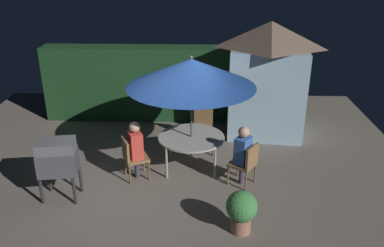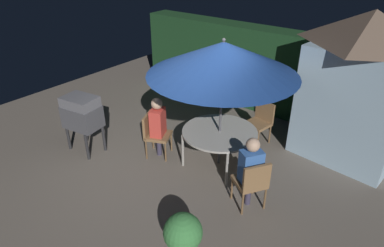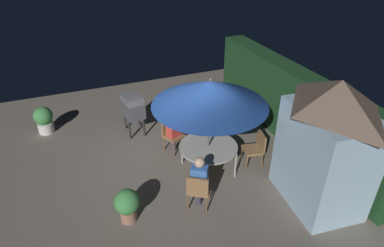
{
  "view_description": "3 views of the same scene",
  "coord_description": "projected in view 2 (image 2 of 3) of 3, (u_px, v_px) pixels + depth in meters",
  "views": [
    {
      "loc": [
        0.81,
        -7.02,
        4.35
      ],
      "look_at": [
        0.59,
        0.33,
        1.19
      ],
      "focal_mm": 37.38,
      "sensor_mm": 36.0,
      "label": 1
    },
    {
      "loc": [
        3.55,
        -3.99,
        3.9
      ],
      "look_at": [
        0.38,
        0.09,
        1.08
      ],
      "focal_mm": 31.82,
      "sensor_mm": 36.0,
      "label": 2
    },
    {
      "loc": [
        6.46,
        -2.09,
        5.21
      ],
      "look_at": [
        0.15,
        0.44,
        1.18
      ],
      "focal_mm": 30.58,
      "sensor_mm": 36.0,
      "label": 3
    }
  ],
  "objects": [
    {
      "name": "bbq_grill",
      "position": [
        82.0,
        113.0,
        6.74
      ],
      "size": [
        0.77,
        0.6,
        1.2
      ],
      "color": "#47474C",
      "rests_on": "ground"
    },
    {
      "name": "chair_far_side",
      "position": [
        252.0,
        181.0,
        5.37
      ],
      "size": [
        0.64,
        0.64,
        0.9
      ],
      "color": "olive",
      "rests_on": "ground"
    },
    {
      "name": "person_in_red",
      "position": [
        158.0,
        121.0,
        6.6
      ],
      "size": [
        0.36,
        0.41,
        1.26
      ],
      "color": "#CC3D33",
      "rests_on": "ground"
    },
    {
      "name": "person_in_blue",
      "position": [
        251.0,
        165.0,
        5.32
      ],
      "size": [
        0.39,
        0.42,
        1.26
      ],
      "color": "#3866B2",
      "rests_on": "ground"
    },
    {
      "name": "ground_plane",
      "position": [
        174.0,
        169.0,
        6.54
      ],
      "size": [
        11.0,
        11.0,
        0.0
      ],
      "primitive_type": "plane",
      "color": "#6B6056"
    },
    {
      "name": "chair_toward_hedge",
      "position": [
        260.0,
        120.0,
        7.2
      ],
      "size": [
        0.54,
        0.54,
        0.9
      ],
      "color": "olive",
      "rests_on": "ground"
    },
    {
      "name": "chair_near_shed",
      "position": [
        154.0,
        132.0,
        6.75
      ],
      "size": [
        0.61,
        0.61,
        0.9
      ],
      "color": "olive",
      "rests_on": "ground"
    },
    {
      "name": "patio_table",
      "position": [
        220.0,
        133.0,
        6.4
      ],
      "size": [
        1.42,
        1.42,
        0.72
      ],
      "color": "#B2ADA3",
      "rests_on": "ground"
    },
    {
      "name": "garden_shed",
      "position": [
        357.0,
        88.0,
        6.29
      ],
      "size": [
        2.07,
        1.57,
        2.87
      ],
      "color": "#9EBCD1",
      "rests_on": "ground"
    },
    {
      "name": "potted_plant_by_grill",
      "position": [
        183.0,
        236.0,
        4.51
      ],
      "size": [
        0.53,
        0.53,
        0.76
      ],
      "color": "#936651",
      "rests_on": "ground"
    },
    {
      "name": "hedge_backdrop",
      "position": [
        264.0,
        70.0,
        8.48
      ],
      "size": [
        7.08,
        0.66,
        2.03
      ],
      "color": "#193D1E",
      "rests_on": "ground"
    },
    {
      "name": "patio_umbrella",
      "position": [
        223.0,
        58.0,
        5.7
      ],
      "size": [
        2.63,
        2.63,
        2.47
      ],
      "color": "#4C4C51",
      "rests_on": "ground"
    }
  ]
}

